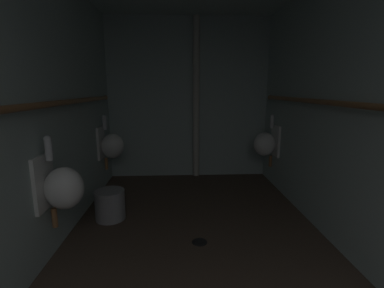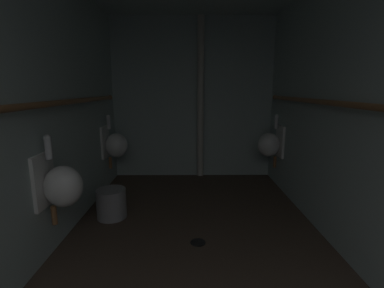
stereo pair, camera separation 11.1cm
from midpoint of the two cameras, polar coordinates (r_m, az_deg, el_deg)
The scene contains 12 objects.
floor at distance 2.53m, azimuth 2.09°, elevation -23.05°, with size 2.59×4.59×0.08m, color #47382D.
wall_left at distance 2.39m, azimuth -29.79°, elevation 6.02°, with size 0.06×4.59×2.46m, color #ACC0BC.
wall_right at distance 2.50m, azimuth 32.93°, elevation 5.86°, with size 0.06×4.59×2.46m, color #ACC0BC.
wall_back at distance 4.35m, azimuth 0.87°, elevation 9.26°, with size 2.59×0.06×2.46m, color #ACC0BC.
urinal_left_mid at distance 2.45m, azimuth -24.41°, elevation -7.75°, with size 0.32×0.30×0.76m.
urinal_left_far at distance 3.95m, azimuth -14.93°, elevation -0.10°, with size 0.32×0.30×0.76m.
urinal_right_mid at distance 4.03m, azimuth 16.70°, elevation 0.02°, with size 0.32×0.30×0.76m.
supply_pipe_left at distance 2.33m, azimuth -28.13°, elevation 7.12°, with size 0.06×3.83×0.06m.
supply_pipe_right at distance 2.47m, azimuth 30.99°, elevation 7.00°, with size 0.06×3.80×0.06m.
standpipe_back_wall at distance 4.25m, azimuth 2.52°, elevation 9.19°, with size 0.10×0.10×2.41m, color beige.
floor_drain at distance 2.69m, azimuth 2.49°, elevation -19.67°, with size 0.14×0.14×0.01m, color black.
waste_bin at distance 3.18m, azimuth -15.39°, elevation -11.79°, with size 0.32×0.32×0.32m, color gray.
Camera 2 is at (-0.05, 0.15, 1.39)m, focal length 25.71 mm.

